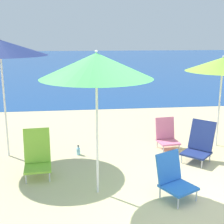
# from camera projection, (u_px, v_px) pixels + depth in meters

# --- Properties ---
(ground_plane) EXTENTS (60.00, 60.00, 0.00)m
(ground_plane) POSITION_uv_depth(u_px,v_px,m) (189.00, 210.00, 4.42)
(ground_plane) COLOR beige
(sea_water) EXTENTS (60.00, 40.00, 0.01)m
(sea_water) POSITION_uv_depth(u_px,v_px,m) (90.00, 61.00, 29.74)
(sea_water) COLOR #19478C
(sea_water) RESTS_ON ground
(beach_umbrella_green) EXTENTS (1.65, 1.65, 2.21)m
(beach_umbrella_green) POSITION_uv_depth(u_px,v_px,m) (96.00, 66.00, 4.45)
(beach_umbrella_green) COLOR white
(beach_umbrella_green) RESTS_ON ground
(beach_umbrella_lime) EXTENTS (1.57, 1.57, 2.00)m
(beach_umbrella_lime) POSITION_uv_depth(u_px,v_px,m) (223.00, 64.00, 6.59)
(beach_umbrella_lime) COLOR white
(beach_umbrella_lime) RESTS_ON ground
(beach_umbrella_navy) EXTENTS (1.81, 1.81, 2.37)m
(beach_umbrella_navy) POSITION_uv_depth(u_px,v_px,m) (0.00, 48.00, 5.88)
(beach_umbrella_navy) COLOR white
(beach_umbrella_navy) RESTS_ON ground
(beach_chair_pink) EXTENTS (0.48, 0.52, 0.66)m
(beach_chair_pink) POSITION_uv_depth(u_px,v_px,m) (166.00, 135.00, 6.79)
(beach_chair_pink) COLOR silver
(beach_chair_pink) RESTS_ON ground
(beach_chair_blue) EXTENTS (0.64, 0.66, 0.68)m
(beach_chair_blue) POSITION_uv_depth(u_px,v_px,m) (173.00, 177.00, 4.71)
(beach_chair_blue) COLOR silver
(beach_chair_blue) RESTS_ON ground
(beach_chair_navy) EXTENTS (0.75, 0.75, 0.78)m
(beach_chair_navy) POSITION_uv_depth(u_px,v_px,m) (199.00, 143.00, 6.10)
(beach_chair_navy) COLOR silver
(beach_chair_navy) RESTS_ON ground
(beach_chair_lime) EXTENTS (0.50, 0.56, 0.82)m
(beach_chair_lime) POSITION_uv_depth(u_px,v_px,m) (37.00, 155.00, 5.45)
(beach_chair_lime) COLOR silver
(beach_chair_lime) RESTS_ON ground
(water_bottle) EXTENTS (0.08, 0.08, 0.20)m
(water_bottle) POSITION_uv_depth(u_px,v_px,m) (78.00, 151.00, 6.45)
(water_bottle) COLOR #8CCCEA
(water_bottle) RESTS_ON ground
(seagull) EXTENTS (0.27, 0.11, 0.23)m
(seagull) POSITION_uv_depth(u_px,v_px,m) (205.00, 124.00, 8.23)
(seagull) COLOR gold
(seagull) RESTS_ON ground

